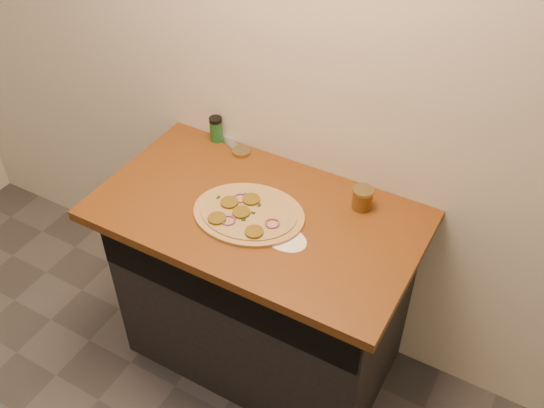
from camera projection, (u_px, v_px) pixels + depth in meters
The scene contains 8 objects.
cabinet at pixel (263, 290), 2.54m from camera, with size 1.10×0.60×0.86m, color black.
countertop at pixel (258, 214), 2.23m from camera, with size 1.20×0.70×0.04m, color brown.
pizza at pixel (248, 213), 2.19m from camera, with size 0.46×0.46×0.03m.
chefs_knife at pixel (221, 136), 2.56m from camera, with size 0.30×0.13×0.02m.
mason_jar_lid at pixel (241, 152), 2.48m from camera, with size 0.08×0.08×0.02m, color #978C57.
salsa_jar at pixel (362, 198), 2.20m from camera, with size 0.08×0.08×0.08m.
spice_shaker at pixel (216, 129), 2.52m from camera, with size 0.05×0.05×0.11m.
flour_spill at pixel (284, 238), 2.10m from camera, with size 0.17×0.17×0.00m, color white.
Camera 1 is at (0.86, -0.00, 2.37)m, focal length 40.00 mm.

